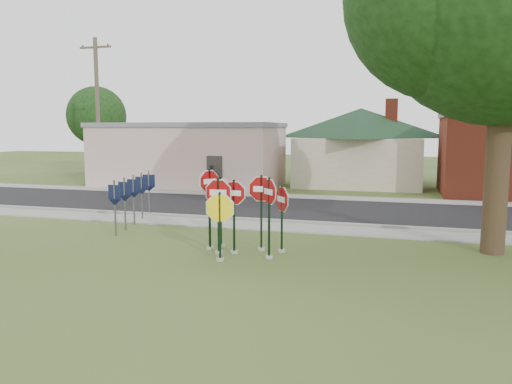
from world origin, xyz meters
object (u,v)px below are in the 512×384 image
(stop_sign_center, at_px, (234,207))
(stop_sign_yellow, at_px, (220,218))
(utility_pole_near, at_px, (98,110))
(stop_sign_left, at_px, (218,205))
(pedestrian, at_px, (211,179))

(stop_sign_center, xyz_separation_m, stop_sign_yellow, (-0.11, -0.94, -0.18))
(stop_sign_yellow, distance_m, utility_pole_near, 20.62)
(stop_sign_yellow, xyz_separation_m, stop_sign_left, (-0.34, 0.80, 0.25))
(stop_sign_center, distance_m, stop_sign_yellow, 0.97)
(stop_sign_yellow, xyz_separation_m, utility_pole_near, (-13.78, 14.89, 3.71))
(stop_sign_left, bearing_deg, stop_sign_center, 18.02)
(stop_sign_yellow, height_order, pedestrian, stop_sign_yellow)
(stop_sign_left, height_order, pedestrian, stop_sign_left)
(pedestrian, bearing_deg, stop_sign_left, 108.50)
(stop_sign_left, relative_size, utility_pole_near, 0.26)
(stop_sign_yellow, bearing_deg, pedestrian, 112.21)
(stop_sign_left, distance_m, utility_pole_near, 19.78)
(stop_sign_yellow, relative_size, pedestrian, 1.28)
(stop_sign_yellow, relative_size, utility_pole_near, 0.22)
(stop_sign_yellow, height_order, utility_pole_near, utility_pole_near)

